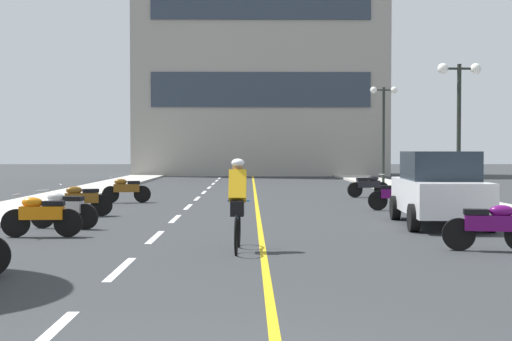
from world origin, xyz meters
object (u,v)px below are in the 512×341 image
object	(u,v)px
parked_car_near	(439,188)
motorcycle_8	(369,185)
street_lamp_mid	(459,99)
motorcycle_7	(126,189)
motorcycle_3	(41,215)
motorcycle_4	(63,209)
cyclist_rider	(238,202)
street_lamp_far	(384,113)
motorcycle_2	(491,226)
motorcycle_5	(81,200)
motorcycle_6	(397,195)

from	to	relation	value
parked_car_near	motorcycle_8	distance (m)	10.42
street_lamp_mid	motorcycle_7	size ratio (longest dim) A/B	2.74
street_lamp_mid	motorcycle_7	distance (m)	11.83
motorcycle_3	motorcycle_4	size ratio (longest dim) A/B	1.01
motorcycle_7	cyclist_rider	distance (m)	12.56
parked_car_near	street_lamp_far	bearing A→B (deg)	82.91
motorcycle_2	motorcycle_5	distance (m)	11.36
street_lamp_far	motorcycle_7	size ratio (longest dim) A/B	3.03
cyclist_rider	motorcycle_5	bearing A→B (deg)	123.85
motorcycle_3	motorcycle_6	bearing A→B (deg)	36.04
street_lamp_far	motorcycle_4	size ratio (longest dim) A/B	3.05
motorcycle_4	cyclist_rider	xyz separation A→B (m)	(4.15, -3.62, 0.41)
motorcycle_2	motorcycle_5	world-z (taller)	same
motorcycle_6	cyclist_rider	bearing A→B (deg)	-118.96
street_lamp_far	motorcycle_7	distance (m)	17.41
street_lamp_mid	motorcycle_4	world-z (taller)	street_lamp_mid
motorcycle_3	motorcycle_6	size ratio (longest dim) A/B	1.01
motorcycle_6	motorcycle_8	distance (m)	6.15
motorcycle_4	motorcycle_5	bearing A→B (deg)	95.90
motorcycle_4	motorcycle_6	xyz separation A→B (m)	(8.88, 4.92, 0.00)
street_lamp_mid	cyclist_rider	bearing A→B (deg)	-124.45
parked_car_near	motorcycle_5	size ratio (longest dim) A/B	2.62
parked_car_near	motorcycle_4	xyz separation A→B (m)	(-9.02, -0.66, -0.44)
street_lamp_mid	motorcycle_8	world-z (taller)	street_lamp_mid
cyclist_rider	street_lamp_far	bearing A→B (deg)	73.22
motorcycle_2	motorcycle_4	distance (m)	9.55
street_lamp_far	cyclist_rider	xyz separation A→B (m)	(-7.38, -24.47, -2.98)
street_lamp_mid	parked_car_near	world-z (taller)	street_lamp_mid
motorcycle_3	motorcycle_5	xyz separation A→B (m)	(-0.26, 4.62, 0.00)
motorcycle_3	motorcycle_5	distance (m)	4.63
street_lamp_far	motorcycle_2	xyz separation A→B (m)	(-2.76, -24.63, -3.40)
street_lamp_mid	motorcycle_6	bearing A→B (deg)	-141.45
motorcycle_3	motorcycle_6	world-z (taller)	same
motorcycle_4	motorcycle_7	xyz separation A→B (m)	(0.03, 8.23, 0.00)
motorcycle_8	motorcycle_2	bearing A→B (deg)	-91.17
motorcycle_2	motorcycle_7	world-z (taller)	same
motorcycle_3	motorcycle_8	world-z (taller)	same
motorcycle_3	motorcycle_5	bearing A→B (deg)	93.26
motorcycle_6	motorcycle_8	size ratio (longest dim) A/B	1.00
street_lamp_mid	motorcycle_2	size ratio (longest dim) A/B	2.75
motorcycle_4	motorcycle_7	bearing A→B (deg)	89.83
motorcycle_4	motorcycle_6	world-z (taller)	same
street_lamp_far	motorcycle_6	size ratio (longest dim) A/B	3.03
motorcycle_8	cyclist_rider	world-z (taller)	cyclist_rider
motorcycle_3	cyclist_rider	world-z (taller)	cyclist_rider
street_lamp_far	motorcycle_7	bearing A→B (deg)	-132.35
street_lamp_far	parked_car_near	size ratio (longest dim) A/B	1.19
street_lamp_mid	motorcycle_4	xyz separation A→B (m)	(-11.37, -6.91, -3.08)
motorcycle_4	motorcycle_7	distance (m)	8.23
street_lamp_far	motorcycle_3	distance (m)	25.47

